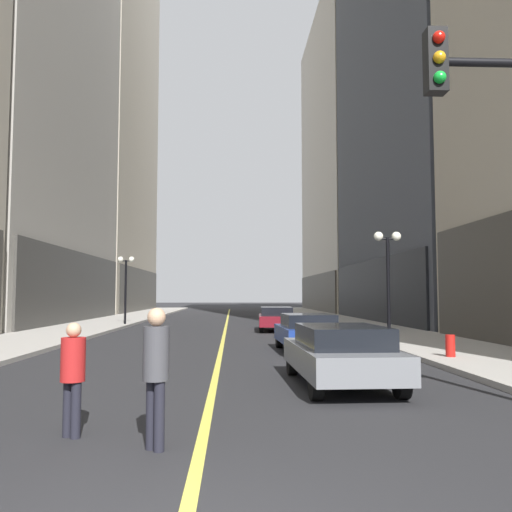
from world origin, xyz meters
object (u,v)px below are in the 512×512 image
car_grey (340,353)px  pedestrian_in_red_jacket (73,371)px  pedestrian_with_orange_bag (156,366)px  car_maroon (276,318)px  car_blue (307,331)px  fire_hydrant_right (450,348)px  street_lamp_left_far (126,275)px  street_lamp_right_mid (388,262)px

car_grey → pedestrian_in_red_jacket: bearing=-138.8°
pedestrian_in_red_jacket → pedestrian_with_orange_bag: pedestrian_with_orange_bag is taller
car_grey → car_maroon: bearing=89.8°
car_blue → pedestrian_with_orange_bag: bearing=-107.1°
car_blue → fire_hydrant_right: (3.87, -2.98, -0.32)m
pedestrian_in_red_jacket → fire_hydrant_right: 11.94m
pedestrian_with_orange_bag → car_maroon: bearing=81.4°
street_lamp_left_far → street_lamp_right_mid: same height
street_lamp_left_far → fire_hydrant_right: street_lamp_left_far is taller
car_grey → street_lamp_right_mid: street_lamp_right_mid is taller
street_lamp_left_far → street_lamp_right_mid: size_ratio=1.00×
street_lamp_left_far → fire_hydrant_right: size_ratio=5.54×
street_lamp_left_far → fire_hydrant_right: bearing=-54.6°
car_maroon → pedestrian_with_orange_bag: (-3.41, -22.65, 0.35)m
car_maroon → fire_hydrant_right: car_maroon is taller
pedestrian_in_red_jacket → pedestrian_with_orange_bag: bearing=-28.1°
car_maroon → street_lamp_left_far: size_ratio=1.06×
fire_hydrant_right → street_lamp_right_mid: bearing=96.2°
car_maroon → street_lamp_right_mid: bearing=-69.0°
pedestrian_with_orange_bag → car_blue: bearing=72.9°
car_blue → street_lamp_left_far: (-9.43, 15.72, 2.54)m
car_grey → pedestrian_in_red_jacket: size_ratio=2.91×
pedestrian_with_orange_bag → street_lamp_right_mid: street_lamp_right_mid is taller
car_blue → fire_hydrant_right: 4.89m
car_maroon → pedestrian_with_orange_bag: bearing=-98.6°
pedestrian_with_orange_bag → street_lamp_right_mid: 15.23m
street_lamp_right_mid → fire_hydrant_right: 5.41m
car_blue → street_lamp_right_mid: size_ratio=0.92×
car_grey → car_blue: (0.26, 7.07, -0.00)m
car_grey → car_blue: same height
car_maroon → fire_hydrant_right: bearing=-73.6°
car_blue → street_lamp_right_mid: 4.51m
pedestrian_with_orange_bag → street_lamp_left_far: bearing=102.0°
street_lamp_right_mid → fire_hydrant_right: bearing=-83.8°
fire_hydrant_right → street_lamp_left_far: bearing=125.4°
car_grey → street_lamp_left_far: size_ratio=1.05×
pedestrian_in_red_jacket → car_blue: bearing=66.3°
fire_hydrant_right → pedestrian_in_red_jacket: bearing=-137.1°
car_grey → pedestrian_with_orange_bag: bearing=-125.5°
car_blue → pedestrian_in_red_jacket: 12.12m
pedestrian_in_red_jacket → street_lamp_right_mid: size_ratio=0.36×
car_blue → car_maroon: same height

